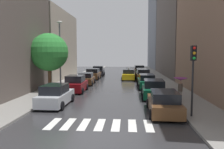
# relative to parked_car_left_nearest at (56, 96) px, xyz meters

# --- Properties ---
(ground_plane) EXTENTS (28.00, 72.00, 0.04)m
(ground_plane) POSITION_rel_parked_car_left_nearest_xyz_m (3.96, 17.49, -0.79)
(ground_plane) COLOR #2D2D2F
(sidewalk_left) EXTENTS (3.00, 72.00, 0.15)m
(sidewalk_left) POSITION_rel_parked_car_left_nearest_xyz_m (-2.54, 17.49, -0.70)
(sidewalk_left) COLOR gray
(sidewalk_left) RESTS_ON ground
(sidewalk_right) EXTENTS (3.00, 72.00, 0.15)m
(sidewalk_right) POSITION_rel_parked_car_left_nearest_xyz_m (10.46, 17.49, -0.70)
(sidewalk_right) COLOR gray
(sidewalk_right) RESTS_ON ground
(crosswalk_stripes) EXTENTS (5.85, 2.20, 0.01)m
(crosswalk_stripes) POSITION_rel_parked_car_left_nearest_xyz_m (3.96, -4.46, -0.77)
(crosswalk_stripes) COLOR silver
(crosswalk_stripes) RESTS_ON ground
(building_left_mid) EXTENTS (6.00, 14.33, 10.50)m
(building_left_mid) POSITION_rel_parked_car_left_nearest_xyz_m (-7.04, 18.33, 4.48)
(building_left_mid) COLOR #9E9384
(building_left_mid) RESTS_ON ground
(building_right_mid) EXTENTS (6.00, 21.32, 20.45)m
(building_right_mid) POSITION_rel_parked_car_left_nearest_xyz_m (14.96, 25.53, 9.45)
(building_right_mid) COLOR #564C47
(building_right_mid) RESTS_ON ground
(building_right_far) EXTENTS (6.00, 20.76, 24.42)m
(building_right_far) POSITION_rel_parked_car_left_nearest_xyz_m (14.96, 47.17, 11.44)
(building_right_far) COLOR slate
(building_right_far) RESTS_ON ground
(parked_car_left_nearest) EXTENTS (2.06, 4.40, 1.65)m
(parked_car_left_nearest) POSITION_rel_parked_car_left_nearest_xyz_m (0.00, 0.00, 0.00)
(parked_car_left_nearest) COLOR #B2B7BF
(parked_car_left_nearest) RESTS_ON ground
(parked_car_left_second) EXTENTS (2.09, 4.00, 1.75)m
(parked_car_left_second) POSITION_rel_parked_car_left_nearest_xyz_m (0.11, 6.30, 0.04)
(parked_car_left_second) COLOR maroon
(parked_car_left_second) RESTS_ON ground
(parked_car_left_third) EXTENTS (2.11, 4.11, 1.54)m
(parked_car_left_third) POSITION_rel_parked_car_left_nearest_xyz_m (0.15, 12.08, -0.05)
(parked_car_left_third) COLOR brown
(parked_car_left_third) RESTS_ON ground
(parked_car_left_fourth) EXTENTS (2.25, 4.42, 1.68)m
(parked_car_left_fourth) POSITION_rel_parked_car_left_nearest_xyz_m (0.10, 18.48, 0.01)
(parked_car_left_fourth) COLOR brown
(parked_car_left_fourth) RESTS_ON ground
(parked_car_left_fifth) EXTENTS (2.30, 4.65, 1.77)m
(parked_car_left_fifth) POSITION_rel_parked_car_left_nearest_xyz_m (0.17, 24.34, 0.05)
(parked_car_left_fifth) COLOR black
(parked_car_left_fifth) RESTS_ON ground
(parked_car_right_nearest) EXTENTS (2.23, 4.80, 1.54)m
(parked_car_right_nearest) POSITION_rel_parked_car_left_nearest_xyz_m (7.90, -1.85, -0.05)
(parked_car_right_nearest) COLOR brown
(parked_car_right_nearest) RESTS_ON ground
(parked_car_right_second) EXTENTS (2.30, 4.50, 1.65)m
(parked_car_right_second) POSITION_rel_parked_car_left_nearest_xyz_m (7.84, 3.69, 0.00)
(parked_car_right_second) COLOR #0C4C2D
(parked_car_right_second) RESTS_ON ground
(parked_car_right_third) EXTENTS (2.07, 4.79, 1.62)m
(parked_car_right_third) POSITION_rel_parked_car_left_nearest_xyz_m (7.69, 9.57, -0.01)
(parked_car_right_third) COLOR #0C4C2D
(parked_car_right_third) RESTS_ON ground
(parked_car_right_fourth) EXTENTS (2.19, 4.28, 1.74)m
(parked_car_right_fourth) POSITION_rel_parked_car_left_nearest_xyz_m (7.75, 16.38, 0.04)
(parked_car_right_fourth) COLOR brown
(parked_car_right_fourth) RESTS_ON ground
(parked_car_right_fifth) EXTENTS (2.05, 4.73, 1.54)m
(parked_car_right_fifth) POSITION_rel_parked_car_left_nearest_xyz_m (7.81, 21.97, -0.05)
(parked_car_right_fifth) COLOR #0C4C2D
(parked_car_right_fifth) RESTS_ON ground
(parked_car_right_sixth) EXTENTS (2.25, 4.79, 1.74)m
(parked_car_right_sixth) POSITION_rel_parked_car_left_nearest_xyz_m (7.76, 27.78, 0.04)
(parked_car_right_sixth) COLOR brown
(parked_car_right_sixth) RESTS_ON ground
(taxi_midroad) EXTENTS (2.13, 4.57, 1.81)m
(taxi_midroad) POSITION_rel_parked_car_left_nearest_xyz_m (5.65, 18.07, -0.01)
(taxi_midroad) COLOR yellow
(taxi_midroad) RESTS_ON ground
(pedestrian_by_kerb) EXTENTS (1.16, 1.16, 1.86)m
(pedestrian_by_kerb) POSITION_rel_parked_car_left_nearest_xyz_m (9.79, 1.89, 0.80)
(pedestrian_by_kerb) COLOR gray
(pedestrian_by_kerb) RESTS_ON sidewalk_right
(street_tree_left) EXTENTS (3.96, 3.96, 5.97)m
(street_tree_left) POSITION_rel_parked_car_left_nearest_xyz_m (-2.70, 6.51, 3.35)
(street_tree_left) COLOR #513823
(street_tree_left) RESTS_ON sidewalk_left
(traffic_light_right_corner) EXTENTS (0.30, 0.42, 4.30)m
(traffic_light_right_corner) POSITION_rel_parked_car_left_nearest_xyz_m (9.41, -2.88, 2.51)
(traffic_light_right_corner) COLOR black
(traffic_light_right_corner) RESTS_ON sidewalk_right
(lamp_post_left) EXTENTS (0.60, 0.28, 7.22)m
(lamp_post_left) POSITION_rel_parked_car_left_nearest_xyz_m (-1.59, 6.67, 3.52)
(lamp_post_left) COLOR #595B60
(lamp_post_left) RESTS_ON sidewalk_left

